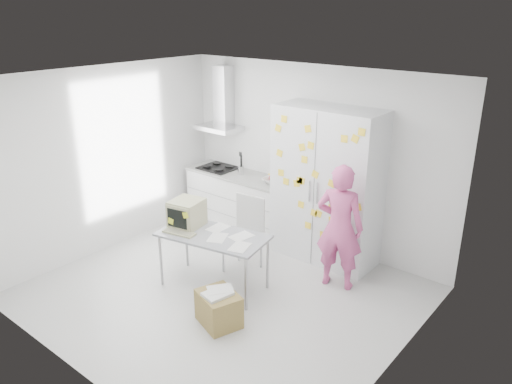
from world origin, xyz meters
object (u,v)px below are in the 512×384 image
Objects in this scene: cardboard_box at (219,308)px; chair at (245,229)px; person at (340,227)px; desk at (196,223)px.

chair is at bearing 117.06° from cardboard_box.
desk is at bearing 20.68° from person.
desk is 1.44× the size of chair.
chair is 1.41m from cardboard_box.
person is 1.31m from chair.
person reaches higher than chair.
desk reaches higher than cardboard_box.
desk is 0.76m from chair.
person reaches higher than cardboard_box.
chair reaches higher than cardboard_box.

